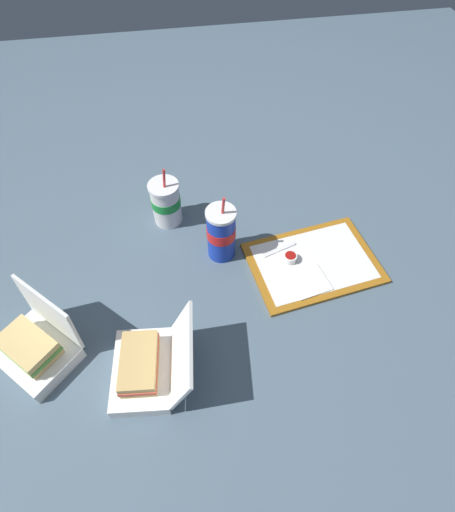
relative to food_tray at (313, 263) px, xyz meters
name	(u,v)px	position (x,y,z in m)	size (l,w,h in m)	color
ground_plane	(216,271)	(-0.29, 0.02, -0.01)	(3.20, 3.20, 0.00)	#4C6070
food_tray	(313,263)	(0.00, 0.00, 0.00)	(0.40, 0.31, 0.01)	#A56619
ketchup_cup	(290,258)	(-0.07, 0.02, 0.02)	(0.04, 0.04, 0.02)	white
napkin_stack	(309,281)	(-0.03, -0.07, 0.01)	(0.10, 0.10, 0.00)	white
plastic_fork	(279,249)	(-0.09, 0.06, 0.01)	(0.11, 0.01, 0.01)	white
clamshell_sandwich_back	(146,367)	(-0.50, -0.26, 0.04)	(0.22, 0.23, 0.17)	white
clamshell_sandwich_corner	(35,347)	(-0.77, -0.16, 0.04)	(0.25, 0.25, 0.19)	white
soda_cup_center	(166,202)	(-0.41, 0.25, 0.07)	(0.09, 0.09, 0.21)	white
soda_cup_right	(221,233)	(-0.26, 0.09, 0.09)	(0.09, 0.09, 0.24)	#1938B7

